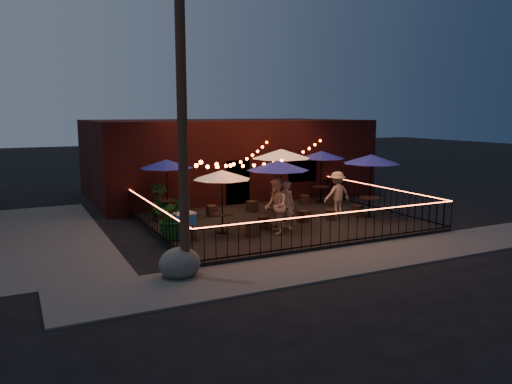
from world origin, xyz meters
TOP-DOWN VIEW (x-y plane):
  - ground at (0.00, 0.00)m, footprint 110.00×110.00m
  - patio at (0.00, 2.00)m, footprint 10.00×8.00m
  - sidewalk at (0.00, -3.25)m, footprint 18.00×2.50m
  - brick_building at (1.00, 9.99)m, footprint 14.00×8.00m
  - utility_pole at (-5.40, -2.60)m, footprint 0.26×0.26m
  - fence_front at (0.00, -2.00)m, footprint 10.00×0.04m
  - fence_left at (-5.00, 2.00)m, footprint 0.04×8.00m
  - fence_right at (5.00, 2.00)m, footprint 0.04×8.00m
  - festoon_lights at (-1.01, 1.70)m, footprint 10.02×8.72m
  - cafe_table_0 at (-2.81, 1.07)m, footprint 2.31×2.31m
  - cafe_table_1 at (-3.80, 4.50)m, footprint 2.81×2.81m
  - cafe_table_2 at (-0.73, 0.85)m, footprint 3.04×3.04m
  - cafe_table_3 at (0.79, 3.32)m, footprint 3.05×3.05m
  - cafe_table_4 at (3.72, 1.07)m, footprint 2.63×2.63m
  - cafe_table_5 at (3.80, 4.80)m, footprint 2.69×2.69m
  - bistro_chair_0 at (-4.19, 0.71)m, footprint 0.44×0.44m
  - bistro_chair_1 at (-2.06, 0.21)m, footprint 0.51×0.51m
  - bistro_chair_2 at (-4.19, 3.86)m, footprint 0.51×0.51m
  - bistro_chair_3 at (-2.10, 3.96)m, footprint 0.41×0.41m
  - bistro_chair_4 at (-1.12, 1.18)m, footprint 0.43×0.43m
  - bistro_chair_5 at (0.72, 1.36)m, footprint 0.49×0.49m
  - bistro_chair_6 at (-0.20, 4.07)m, footprint 0.51×0.51m
  - bistro_chair_7 at (1.53, 4.25)m, footprint 0.41×0.41m
  - bistro_chair_8 at (1.91, 1.27)m, footprint 0.46×0.46m
  - bistro_chair_9 at (3.33, 1.36)m, footprint 0.49×0.49m
  - bistro_chair_10 at (2.73, 4.55)m, footprint 0.47×0.47m
  - bistro_chair_11 at (3.73, 3.88)m, footprint 0.45×0.45m
  - patron_a at (-0.40, 0.71)m, footprint 0.62×0.76m
  - patron_b at (-1.14, 0.22)m, footprint 1.01×1.14m
  - patron_c at (2.60, 1.79)m, footprint 1.20×0.69m
  - potted_shrub_a at (-4.60, 1.08)m, footprint 1.53×1.38m
  - potted_shrub_b at (-4.12, 2.35)m, footprint 0.79×0.68m
  - potted_shrub_c at (-4.02, 4.99)m, footprint 0.89×0.89m
  - cooler at (-4.24, 0.96)m, footprint 0.75×0.61m
  - boulder at (-5.53, -2.49)m, footprint 1.05×0.91m

SIDE VIEW (x-z plane):
  - ground at x=0.00m, z-range 0.00..0.00m
  - sidewalk at x=0.00m, z-range 0.00..0.05m
  - patio at x=0.00m, z-range 0.00..0.15m
  - bistro_chair_8 at x=1.91m, z-range 0.15..0.56m
  - bistro_chair_4 at x=-1.12m, z-range 0.15..0.58m
  - bistro_chair_11 at x=3.73m, z-range 0.15..0.58m
  - bistro_chair_10 at x=2.73m, z-range 0.15..0.59m
  - bistro_chair_9 at x=3.33m, z-range 0.15..0.60m
  - bistro_chair_5 at x=0.72m, z-range 0.15..0.60m
  - bistro_chair_3 at x=-2.10m, z-range 0.15..0.60m
  - bistro_chair_7 at x=1.53m, z-range 0.15..0.62m
  - bistro_chair_0 at x=-4.19m, z-range 0.15..0.62m
  - bistro_chair_6 at x=-0.20m, z-range 0.15..0.63m
  - boulder at x=-5.53m, z-range 0.00..0.78m
  - bistro_chair_1 at x=-2.06m, z-range 0.15..0.64m
  - bistro_chair_2 at x=-4.19m, z-range 0.15..0.65m
  - cooler at x=-4.24m, z-range 0.16..1.05m
  - fence_front at x=0.00m, z-range 0.14..1.18m
  - fence_left at x=-5.00m, z-range 0.14..1.18m
  - fence_right at x=5.00m, z-range 0.14..1.18m
  - potted_shrub_b at x=-4.12m, z-range 0.15..1.43m
  - potted_shrub_c at x=-4.02m, z-range 0.15..1.49m
  - potted_shrub_a at x=-4.60m, z-range 0.15..1.63m
  - patron_a at x=-0.40m, z-range 0.15..1.95m
  - patron_c at x=2.60m, z-range 0.15..1.99m
  - patron_b at x=-1.14m, z-range 0.15..2.11m
  - brick_building at x=1.00m, z-range 0.00..4.00m
  - cafe_table_0 at x=-2.81m, z-range 1.08..3.33m
  - cafe_table_1 at x=-3.80m, z-range 1.13..3.51m
  - cafe_table_5 at x=3.80m, z-range 1.16..3.61m
  - cafe_table_2 at x=-0.73m, z-range 1.19..3.72m
  - cafe_table_4 at x=3.72m, z-range 1.21..3.77m
  - festoon_lights at x=-1.01m, z-range 1.86..3.18m
  - cafe_table_3 at x=0.79m, z-range 1.28..4.00m
  - utility_pole at x=-5.40m, z-range 0.00..8.00m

